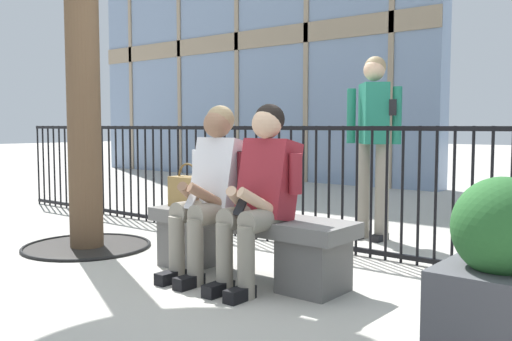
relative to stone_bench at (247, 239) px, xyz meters
name	(u,v)px	position (x,y,z in m)	size (l,w,h in m)	color
ground_plane	(247,277)	(0.00, 0.00, -0.27)	(60.00, 60.00, 0.00)	#B2ADA3
stone_bench	(247,239)	(0.00, 0.00, 0.00)	(1.60, 0.44, 0.45)	slate
seated_person_with_phone	(211,185)	(-0.22, -0.13, 0.38)	(0.52, 0.66, 1.21)	gray
seated_person_companion	(260,190)	(0.22, -0.13, 0.38)	(0.52, 0.66, 1.21)	gray
handbag_on_bench	(188,191)	(-0.58, -0.01, 0.30)	(0.29, 0.15, 0.34)	olive
bystander_at_railing	(373,133)	(0.04, 1.78, 0.73)	(0.55, 0.43, 1.71)	gray
plaza_railing	(329,188)	(0.00, 1.08, 0.27)	(9.29, 0.04, 1.07)	black
planter	(501,282)	(1.83, -0.46, 0.12)	(0.51, 0.51, 0.85)	#4C4C51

